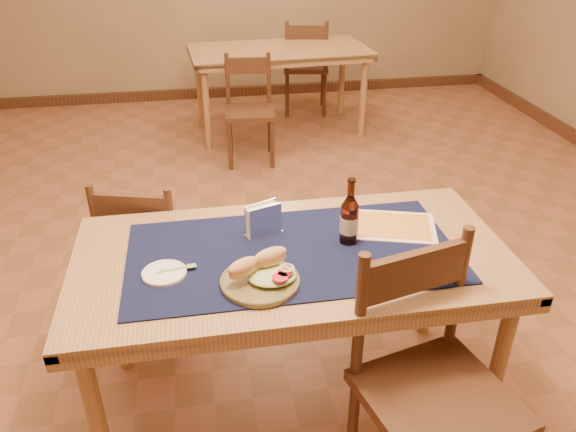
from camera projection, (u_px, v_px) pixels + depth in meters
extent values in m
cube|color=#90573F|center=(267.00, 289.00, 3.12)|extent=(6.00, 7.00, 0.02)
cylinder|color=#A3794D|center=(98.00, 424.00, 1.88)|extent=(0.06, 0.06, 0.71)
cylinder|color=#A3794D|center=(497.00, 370.00, 2.09)|extent=(0.06, 0.06, 0.71)
cylinder|color=#A3794D|center=(116.00, 304.00, 2.43)|extent=(0.06, 0.06, 0.71)
cylinder|color=#A3794D|center=(431.00, 272.00, 2.64)|extent=(0.06, 0.06, 0.71)
cube|color=#A3794D|center=(293.00, 257.00, 2.07)|extent=(1.60, 0.80, 0.04)
cube|color=#0F1438|center=(293.00, 252.00, 2.06)|extent=(1.20, 0.60, 0.01)
cube|color=#4B291A|center=(222.00, 92.00, 6.06)|extent=(6.00, 0.06, 0.10)
cylinder|color=#A3794D|center=(207.00, 110.00, 4.64)|extent=(0.06, 0.06, 0.71)
cylinder|color=#A3794D|center=(363.00, 98.00, 4.92)|extent=(0.06, 0.06, 0.71)
cylinder|color=#A3794D|center=(200.00, 89.00, 5.15)|extent=(0.06, 0.06, 0.71)
cylinder|color=#A3794D|center=(342.00, 79.00, 5.43)|extent=(0.06, 0.06, 0.71)
cube|color=#A3794D|center=(279.00, 51.00, 4.85)|extent=(1.57, 0.86, 0.04)
cylinder|color=#4B291A|center=(199.00, 268.00, 2.91)|extent=(0.03, 0.03, 0.42)
cylinder|color=#4B291A|center=(137.00, 265.00, 2.94)|extent=(0.03, 0.03, 0.42)
cylinder|color=#4B291A|center=(182.00, 309.00, 2.62)|extent=(0.03, 0.03, 0.42)
cylinder|color=#4B291A|center=(113.00, 305.00, 2.65)|extent=(0.03, 0.03, 0.42)
cube|color=#4B291A|center=(153.00, 250.00, 2.68)|extent=(0.48, 0.48, 0.04)
cube|color=#4B291A|center=(131.00, 209.00, 2.37)|extent=(0.33, 0.12, 0.13)
cylinder|color=#4B291A|center=(172.00, 233.00, 2.41)|extent=(0.03, 0.03, 0.43)
cylinder|color=#4B291A|center=(97.00, 229.00, 2.44)|extent=(0.03, 0.03, 0.43)
cylinder|color=#4B291A|center=(353.00, 426.00, 2.01)|extent=(0.04, 0.04, 0.48)
cylinder|color=#4B291A|center=(441.00, 393.00, 2.14)|extent=(0.04, 0.04, 0.48)
cube|color=#4B291A|center=(439.00, 400.00, 1.80)|extent=(0.54, 0.54, 0.04)
cube|color=#4B291A|center=(415.00, 272.00, 1.78)|extent=(0.38, 0.12, 0.15)
cylinder|color=#4B291A|center=(360.00, 319.00, 1.78)|extent=(0.04, 0.04, 0.49)
cylinder|color=#4B291A|center=(458.00, 289.00, 1.91)|extent=(0.04, 0.04, 0.49)
cylinder|color=#4B291A|center=(230.00, 145.00, 4.37)|extent=(0.03, 0.03, 0.41)
cylinder|color=#4B291A|center=(272.00, 144.00, 4.40)|extent=(0.03, 0.03, 0.41)
cylinder|color=#4B291A|center=(230.00, 130.00, 4.65)|extent=(0.03, 0.03, 0.41)
cylinder|color=#4B291A|center=(270.00, 128.00, 4.68)|extent=(0.03, 0.03, 0.41)
cube|color=#4B291A|center=(250.00, 112.00, 4.42)|extent=(0.41, 0.41, 0.04)
cube|color=#4B291A|center=(248.00, 66.00, 4.41)|extent=(0.33, 0.05, 0.13)
cylinder|color=#4B291A|center=(227.00, 80.00, 4.46)|extent=(0.03, 0.03, 0.42)
cylinder|color=#4B291A|center=(269.00, 79.00, 4.48)|extent=(0.03, 0.03, 0.42)
cylinder|color=#4B291A|center=(323.00, 84.00, 5.73)|extent=(0.04, 0.04, 0.45)
cylinder|color=#4B291A|center=(287.00, 84.00, 5.73)|extent=(0.04, 0.04, 0.45)
cylinder|color=#4B291A|center=(324.00, 95.00, 5.41)|extent=(0.04, 0.04, 0.45)
cylinder|color=#4B291A|center=(287.00, 95.00, 5.42)|extent=(0.04, 0.04, 0.45)
cube|color=#4B291A|center=(306.00, 66.00, 5.46)|extent=(0.49, 0.49, 0.04)
cube|color=#4B291A|center=(307.00, 33.00, 5.12)|extent=(0.36, 0.09, 0.14)
cylinder|color=#4B291A|center=(326.00, 47.00, 5.18)|extent=(0.04, 0.04, 0.46)
cylinder|color=#4B291A|center=(287.00, 47.00, 5.18)|extent=(0.04, 0.04, 0.46)
cylinder|color=brown|center=(260.00, 282.00, 1.89)|extent=(0.27, 0.27, 0.02)
torus|color=brown|center=(260.00, 280.00, 1.88)|extent=(0.27, 0.27, 0.01)
ellipsoid|color=#C2D593|center=(272.00, 276.00, 1.88)|extent=(0.16, 0.13, 0.03)
ellipsoid|color=tan|center=(243.00, 268.00, 1.85)|extent=(0.12, 0.10, 0.06)
ellipsoid|color=tan|center=(271.00, 257.00, 1.90)|extent=(0.13, 0.09, 0.07)
cylinder|color=red|center=(280.00, 278.00, 1.84)|extent=(0.05, 0.05, 0.01)
cylinder|color=red|center=(285.00, 273.00, 1.86)|extent=(0.05, 0.05, 0.01)
torus|color=beige|center=(287.00, 268.00, 1.87)|extent=(0.05, 0.05, 0.01)
cylinder|color=white|center=(164.00, 273.00, 1.93)|extent=(0.15, 0.15, 0.01)
torus|color=white|center=(164.00, 272.00, 1.93)|extent=(0.15, 0.15, 0.01)
cube|color=#80C96E|center=(173.00, 269.00, 1.94)|extent=(0.10, 0.02, 0.00)
cube|color=#80C96E|center=(192.00, 266.00, 1.96)|extent=(0.03, 0.03, 0.00)
cylinder|color=#42170B|center=(349.00, 224.00, 2.08)|extent=(0.07, 0.07, 0.15)
cone|color=#42170B|center=(350.00, 201.00, 2.04)|extent=(0.07, 0.07, 0.04)
cylinder|color=#42170B|center=(351.00, 189.00, 2.01)|extent=(0.03, 0.03, 0.06)
cylinder|color=#42170B|center=(352.00, 180.00, 1.99)|extent=(0.03, 0.03, 0.01)
cylinder|color=beige|center=(349.00, 224.00, 2.08)|extent=(0.07, 0.07, 0.07)
cube|color=silver|center=(264.00, 233.00, 2.17)|extent=(0.15, 0.10, 0.00)
cube|color=silver|center=(266.00, 221.00, 2.12)|extent=(0.13, 0.05, 0.12)
cube|color=silver|center=(260.00, 216.00, 2.15)|extent=(0.13, 0.05, 0.12)
cube|color=white|center=(263.00, 220.00, 2.14)|extent=(0.13, 0.08, 0.11)
cube|color=#3F7ACB|center=(265.00, 219.00, 2.12)|extent=(0.09, 0.03, 0.04)
cube|color=#FBDABE|center=(393.00, 226.00, 2.21)|extent=(0.38, 0.32, 0.00)
cube|color=orange|center=(394.00, 225.00, 2.21)|extent=(0.33, 0.27, 0.00)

